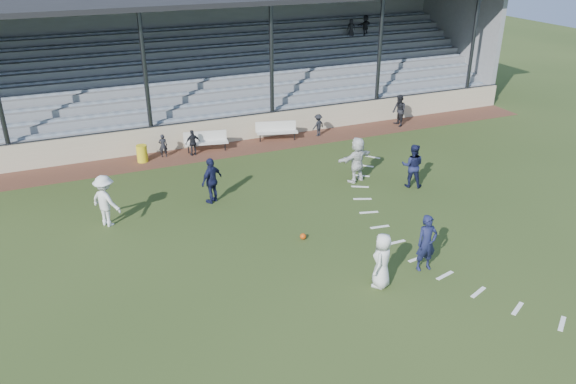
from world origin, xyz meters
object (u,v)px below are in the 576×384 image
Objects in this scene: bench_right at (276,129)px; player_navy_lead at (427,243)px; player_white_lead at (382,260)px; bench_left at (206,140)px; football at (303,236)px; official at (399,111)px; trash_bin at (142,153)px.

player_navy_lead reaches higher than bench_right.
bench_left is at bearing -125.07° from player_white_lead.
football is 13.13m from official.
football is 0.13× the size of official.
bench_left is 1.20× the size of player_white_lead.
player_navy_lead is (2.67, -3.10, 0.80)m from football.
football is 0.12× the size of player_navy_lead.
bench_left is 1.23× the size of official.
bench_left is 3.59m from bench_right.
player_navy_lead reaches higher than football.
bench_right is 1.23× the size of official.
official is (6.76, -0.42, 0.26)m from bench_right.
player_navy_lead is at bearing -25.18° from official.
trash_bin is 13.34m from official.
football is at bearing -91.90° from bench_right.
football is at bearing -116.78° from player_white_lead.
player_white_lead is (4.76, -12.45, 0.44)m from trash_bin.
trash_bin is at bearing -165.54° from bench_left.
player_navy_lead reaches higher than trash_bin.
bench_right is 9.69× the size of football.
football is at bearing -67.47° from trash_bin.
player_white_lead is 0.93× the size of player_navy_lead.
player_navy_lead reaches higher than player_white_lead.
bench_left is 2.99m from trash_bin.
bench_left is 1.00× the size of bench_right.
football is at bearing 135.68° from player_navy_lead.
trash_bin is 13.82m from player_navy_lead.
bench_right is 9.82m from football.
bench_left is 1.12× the size of player_navy_lead.
player_white_lead reaches higher than bench_right.
bench_left and bench_right have the same top height.
trash_bin is (-2.98, -0.18, -0.18)m from bench_left.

